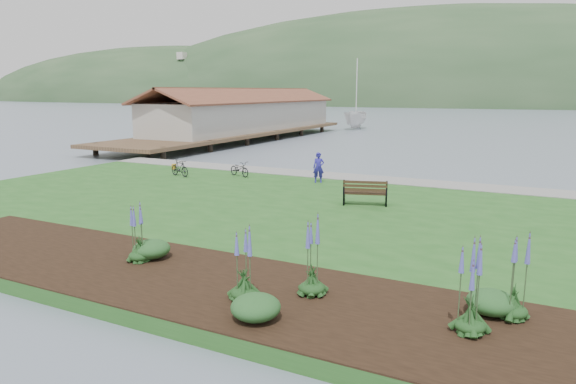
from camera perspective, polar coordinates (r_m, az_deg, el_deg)
name	(u,v)px	position (r m, az deg, el deg)	size (l,w,h in m)	color
ground	(306,211)	(22.38, 2.06, -2.07)	(600.00, 600.00, 0.00)	slate
lawn	(285,216)	(20.58, -0.29, -2.67)	(34.00, 20.00, 0.40)	#22561E
shoreline_path	(359,178)	(28.58, 7.92, 1.58)	(34.00, 2.20, 0.03)	gray
garden_bed	(248,290)	(12.63, -4.51, -10.76)	(24.00, 4.40, 0.04)	black
pier_pavilion	(246,114)	(55.61, -4.71, 8.59)	(8.00, 36.00, 5.40)	#4C3826
park_bench	(365,192)	(21.68, 8.56, -0.04)	(1.95, 1.24, 1.12)	black
person	(319,165)	(26.83, 3.42, 3.02)	(0.68, 0.46, 1.86)	#29219A
bicycle_a	(240,169)	(28.93, -5.41, 2.58)	(1.63, 0.57, 0.85)	black
bicycle_b	(180,168)	(29.45, -11.96, 2.63)	(1.56, 0.45, 0.94)	black
sailboat	(356,129)	(70.73, 7.52, 6.94)	(11.27, 11.48, 29.72)	silver
pannier	(174,167)	(32.31, -12.57, 2.78)	(0.18, 0.29, 0.31)	gold
echium_0	(244,271)	(11.78, -4.92, -8.76)	(0.62, 0.62, 1.85)	#153B16
echium_1	(312,261)	(12.00, 2.70, -7.68)	(0.62, 0.62, 2.15)	#153B16
echium_2	(472,292)	(10.77, 19.79, -10.41)	(0.62, 0.62, 2.00)	#153B16
echium_3	(515,278)	(11.76, 23.94, -8.76)	(0.62, 0.62, 2.28)	#153B16
echium_4	(139,234)	(14.88, -16.27, -4.52)	(0.62, 0.62, 1.95)	#153B16
shrub_0	(151,249)	(15.20, -14.93, -6.14)	(1.06, 1.06, 0.53)	#1E4C21
shrub_1	(256,307)	(10.97, -3.61, -12.66)	(1.06, 1.06, 0.53)	#1E4C21
shrub_2	(491,302)	(12.01, 21.65, -11.31)	(1.03, 1.03, 0.52)	#1E4C21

